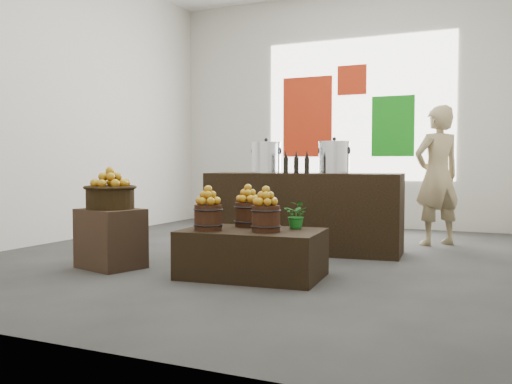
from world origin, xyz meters
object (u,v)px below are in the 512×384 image
at_px(crate, 111,238).
at_px(display_table, 252,254).
at_px(counter, 303,212).
at_px(stock_pot_left, 266,158).
at_px(stock_pot_center, 334,158).
at_px(wicker_basket, 110,198).
at_px(shopper, 437,176).

distance_m(crate, display_table, 1.56).
height_order(counter, stock_pot_left, stock_pot_left).
height_order(display_table, counter, counter).
bearing_deg(stock_pot_center, wicker_basket, -133.51).
xyz_separation_m(stock_pot_left, shopper, (1.91, 1.30, -0.23)).
height_order(crate, display_table, crate).
distance_m(crate, counter, 2.38).
bearing_deg(display_table, stock_pot_center, 75.57).
relative_size(display_table, shopper, 0.71).
bearing_deg(shopper, wicker_basket, 3.66).
height_order(crate, wicker_basket, wicker_basket).
height_order(wicker_basket, shopper, shopper).
relative_size(counter, shopper, 1.28).
distance_m(display_table, stock_pot_center, 1.99).
xyz_separation_m(crate, counter, (1.45, 1.88, 0.18)).
relative_size(stock_pot_center, shopper, 0.20).
distance_m(display_table, shopper, 3.31).
distance_m(stock_pot_center, shopper, 1.62).
xyz_separation_m(counter, stock_pot_center, (0.37, 0.04, 0.67)).
bearing_deg(stock_pot_left, wicker_basket, -117.83).
relative_size(display_table, stock_pot_center, 3.61).
bearing_deg(shopper, crate, 3.66).
relative_size(display_table, stock_pot_left, 3.61).
height_order(counter, shopper, shopper).
distance_m(crate, stock_pot_left, 2.24).
distance_m(counter, shopper, 1.95).
height_order(stock_pot_center, shopper, shopper).
xyz_separation_m(display_table, stock_pot_center, (0.28, 1.74, 0.92)).
height_order(crate, stock_pot_left, stock_pot_left).
xyz_separation_m(crate, display_table, (1.55, 0.18, -0.08)).
bearing_deg(wicker_basket, crate, 0.00).
height_order(stock_pot_left, shopper, shopper).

